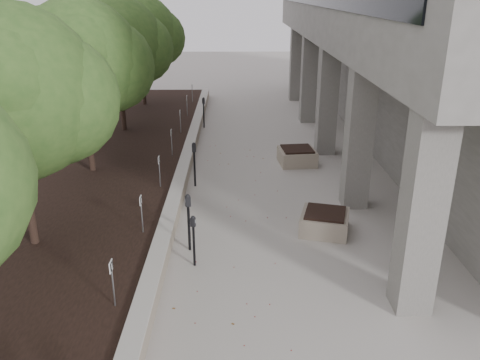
{
  "coord_description": "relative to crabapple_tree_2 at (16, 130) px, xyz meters",
  "views": [
    {
      "loc": [
        -0.07,
        -7.25,
        5.94
      ],
      "look_at": [
        0.04,
        5.1,
        1.14
      ],
      "focal_mm": 36.66,
      "sensor_mm": 36.0,
      "label": 1
    }
  ],
  "objects": [
    {
      "name": "crabapple_tree_3",
      "position": [
        0.0,
        5.0,
        0.0
      ],
      "size": [
        4.6,
        4.0,
        5.44
      ],
      "primitive_type": null,
      "color": "#315420",
      "rests_on": "planting_bed"
    },
    {
      "name": "crabapple_tree_4",
      "position": [
        0.0,
        10.0,
        0.0
      ],
      "size": [
        4.6,
        4.0,
        5.44
      ],
      "primitive_type": null,
      "color": "#315420",
      "rests_on": "planting_bed"
    },
    {
      "name": "berry_scatter",
      "position": [
        4.7,
        2.0,
        -3.11
      ],
      "size": [
        3.3,
        14.1,
        0.02
      ],
      "primitive_type": null,
      "color": "#940E0A",
      "rests_on": "ground"
    },
    {
      "name": "planting_bed",
      "position": [
        -0.7,
        6.0,
        -2.92
      ],
      "size": [
        7.0,
        26.0,
        0.4
      ],
      "primitive_type": "cube",
      "color": "black",
      "rests_on": "ground"
    },
    {
      "name": "parking_meter_3",
      "position": [
        3.6,
        0.33,
        -2.38
      ],
      "size": [
        0.17,
        0.14,
        1.48
      ],
      "primitive_type": null,
      "rotation": [
        0.0,
        0.0,
        0.32
      ],
      "color": "black",
      "rests_on": "ground"
    },
    {
      "name": "planter_front",
      "position": [
        7.06,
        1.29,
        -2.84
      ],
      "size": [
        1.48,
        1.48,
        0.56
      ],
      "primitive_type": null,
      "rotation": [
        0.0,
        0.0,
        -0.26
      ],
      "color": "tan",
      "rests_on": "ground"
    },
    {
      "name": "parking_meter_4",
      "position": [
        3.41,
        4.52,
        -2.38
      ],
      "size": [
        0.16,
        0.12,
        1.48
      ],
      "primitive_type": null,
      "rotation": [
        0.0,
        0.0,
        0.11
      ],
      "color": "black",
      "rests_on": "ground"
    },
    {
      "name": "retaining_wall",
      "position": [
        2.97,
        6.0,
        -2.87
      ],
      "size": [
        0.39,
        26.0,
        0.5
      ],
      "primitive_type": null,
      "color": "tan",
      "rests_on": "ground"
    },
    {
      "name": "parking_sign_3",
      "position": [
        2.45,
        0.5,
        -2.24
      ],
      "size": [
        0.04,
        0.22,
        0.96
      ],
      "primitive_type": null,
      "color": "black",
      "rests_on": "planting_bed"
    },
    {
      "name": "crabapple_tree_2",
      "position": [
        0.0,
        0.0,
        0.0
      ],
      "size": [
        4.6,
        4.0,
        5.44
      ],
      "primitive_type": null,
      "color": "#315420",
      "rests_on": "planting_bed"
    },
    {
      "name": "parking_meter_2",
      "position": [
        3.77,
        -0.4,
        -2.49
      ],
      "size": [
        0.15,
        0.12,
        1.26
      ],
      "primitive_type": null,
      "rotation": [
        0.0,
        0.0,
        -0.29
      ],
      "color": "black",
      "rests_on": "ground"
    },
    {
      "name": "parking_sign_6",
      "position": [
        2.45,
        9.5,
        -2.24
      ],
      "size": [
        0.04,
        0.22,
        0.96
      ],
      "primitive_type": null,
      "color": "black",
      "rests_on": "planting_bed"
    },
    {
      "name": "planter_back",
      "position": [
        6.97,
        6.7,
        -2.82
      ],
      "size": [
        1.39,
        1.39,
        0.59
      ],
      "primitive_type": null,
      "rotation": [
        0.0,
        0.0,
        0.1
      ],
      "color": "tan",
      "rests_on": "ground"
    },
    {
      "name": "crabapple_tree_5",
      "position": [
        0.0,
        15.0,
        0.0
      ],
      "size": [
        4.6,
        4.0,
        5.44
      ],
      "primitive_type": null,
      "color": "#315420",
      "rests_on": "planting_bed"
    },
    {
      "name": "parking_sign_7",
      "position": [
        2.45,
        12.5,
        -2.24
      ],
      "size": [
        0.04,
        0.22,
        0.96
      ],
      "primitive_type": null,
      "color": "black",
      "rests_on": "planting_bed"
    },
    {
      "name": "ground",
      "position": [
        4.8,
        -3.0,
        -3.12
      ],
      "size": [
        90.0,
        90.0,
        0.0
      ],
      "primitive_type": "plane",
      "color": "#AFAAA1",
      "rests_on": "ground"
    },
    {
      "name": "parking_meter_5",
      "position": [
        3.27,
        11.8,
        -2.41
      ],
      "size": [
        0.14,
        0.1,
        1.41
      ],
      "primitive_type": null,
      "rotation": [
        0.0,
        0.0,
        -0.01
      ],
      "color": "black",
      "rests_on": "ground"
    },
    {
      "name": "parking_sign_2",
      "position": [
        2.45,
        -2.5,
        -2.24
      ],
      "size": [
        0.04,
        0.22,
        0.96
      ],
      "primitive_type": null,
      "color": "black",
      "rests_on": "planting_bed"
    },
    {
      "name": "parking_sign_5",
      "position": [
        2.45,
        6.5,
        -2.24
      ],
      "size": [
        0.04,
        0.22,
        0.96
      ],
      "primitive_type": null,
      "color": "black",
      "rests_on": "planting_bed"
    },
    {
      "name": "parking_sign_8",
      "position": [
        2.45,
        15.5,
        -2.24
      ],
      "size": [
        0.04,
        0.22,
        0.96
      ],
      "primitive_type": null,
      "color": "black",
      "rests_on": "planting_bed"
    },
    {
      "name": "parking_sign_4",
      "position": [
        2.45,
        3.5,
        -2.24
      ],
      "size": [
        0.04,
        0.22,
        0.96
      ],
      "primitive_type": null,
      "color": "black",
      "rests_on": "planting_bed"
    }
  ]
}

